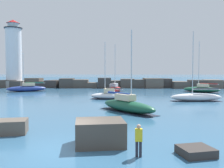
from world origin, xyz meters
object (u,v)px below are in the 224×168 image
(lighthouse, at_px, (14,57))
(person_on_rocks, at_px, (139,139))
(sailboat_moored_2, at_px, (114,89))
(sailboat_moored_0, at_px, (108,95))
(sailboat_moored_1, at_px, (27,88))
(sailboat_moored_3, at_px, (196,97))
(sailboat_moored_5, at_px, (127,105))
(sailboat_moored_4, at_px, (201,89))

(lighthouse, distance_m, person_on_rocks, 60.40)
(lighthouse, xyz_separation_m, sailboat_moored_2, (27.22, -14.82, -7.17))
(sailboat_moored_0, bearing_deg, sailboat_moored_1, 144.11)
(sailboat_moored_3, relative_size, sailboat_moored_5, 1.17)
(person_on_rocks, bearing_deg, sailboat_moored_0, 97.87)
(sailboat_moored_2, xyz_separation_m, sailboat_moored_5, (2.57, -23.19, -0.01))
(sailboat_moored_2, bearing_deg, sailboat_moored_4, 5.74)
(lighthouse, bearing_deg, sailboat_moored_1, -56.13)
(sailboat_moored_1, distance_m, sailboat_moored_4, 35.87)
(sailboat_moored_0, height_order, sailboat_moored_5, sailboat_moored_0)
(sailboat_moored_1, relative_size, sailboat_moored_5, 0.96)
(person_on_rocks, bearing_deg, sailboat_moored_1, 119.17)
(sailboat_moored_2, distance_m, sailboat_moored_3, 18.13)
(person_on_rocks, bearing_deg, sailboat_moored_5, 92.35)
(sailboat_moored_3, bearing_deg, sailboat_moored_2, 132.85)
(sailboat_moored_2, bearing_deg, sailboat_moored_5, -83.67)
(person_on_rocks, bearing_deg, sailboat_moored_3, 68.76)
(sailboat_moored_0, distance_m, sailboat_moored_4, 22.10)
(sailboat_moored_2, bearing_deg, person_on_rocks, -85.14)
(lighthouse, relative_size, person_on_rocks, 10.80)
(sailboat_moored_4, bearing_deg, sailboat_moored_1, -180.00)
(sailboat_moored_0, xyz_separation_m, sailboat_moored_1, (-18.04, 13.06, 0.08))
(sailboat_moored_0, relative_size, sailboat_moored_3, 0.88)
(lighthouse, bearing_deg, sailboat_moored_2, -28.56)
(sailboat_moored_3, xyz_separation_m, person_on_rocks, (-9.19, -23.64, 0.30))
(sailboat_moored_0, height_order, sailboat_moored_1, sailboat_moored_0)
(sailboat_moored_5, xyz_separation_m, person_on_rocks, (0.56, -13.74, 0.22))
(lighthouse, relative_size, sailboat_moored_1, 2.19)
(sailboat_moored_5, bearing_deg, sailboat_moored_1, 130.13)
(sailboat_moored_0, distance_m, sailboat_moored_2, 11.32)
(sailboat_moored_1, relative_size, sailboat_moored_4, 0.79)
(sailboat_moored_3, xyz_separation_m, sailboat_moored_4, (5.09, 15.04, 0.06))
(sailboat_moored_5, relative_size, person_on_rocks, 5.16)
(sailboat_moored_1, bearing_deg, sailboat_moored_4, 0.00)
(sailboat_moored_1, height_order, person_on_rocks, sailboat_moored_1)
(sailboat_moored_4, xyz_separation_m, sailboat_moored_5, (-14.84, -24.94, 0.02))
(lighthouse, xyz_separation_m, sailboat_moored_5, (29.80, -38.01, -7.18))
(sailboat_moored_1, xyz_separation_m, sailboat_moored_3, (30.78, -15.04, -0.07))
(sailboat_moored_0, xyz_separation_m, sailboat_moored_5, (2.98, -11.88, 0.10))
(sailboat_moored_3, bearing_deg, lighthouse, 144.60)
(sailboat_moored_3, bearing_deg, sailboat_moored_0, 171.17)
(sailboat_moored_4, xyz_separation_m, person_on_rocks, (-14.28, -38.68, 0.24))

